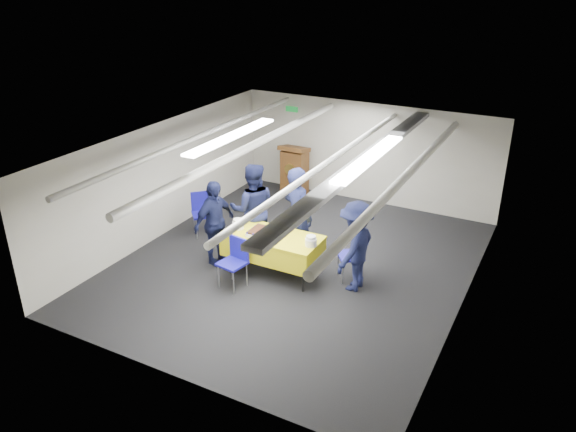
% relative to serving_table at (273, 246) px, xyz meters
% --- Properties ---
extents(ground, '(7.00, 7.00, 0.00)m').
position_rel_serving_table_xyz_m(ground, '(0.21, 0.49, -0.56)').
color(ground, black).
rests_on(ground, ground).
extents(room_shell, '(6.00, 7.00, 2.30)m').
position_rel_serving_table_xyz_m(room_shell, '(0.31, 0.90, 1.25)').
color(room_shell, beige).
rests_on(room_shell, ground).
extents(serving_table, '(1.73, 0.81, 0.77)m').
position_rel_serving_table_xyz_m(serving_table, '(0.00, 0.00, 0.00)').
color(serving_table, black).
rests_on(serving_table, ground).
extents(sheet_cake, '(0.55, 0.43, 0.09)m').
position_rel_serving_table_xyz_m(sheet_cake, '(-0.11, -0.08, 0.26)').
color(sheet_cake, white).
rests_on(sheet_cake, serving_table).
extents(plate_stack_left, '(0.20, 0.20, 0.18)m').
position_rel_serving_table_xyz_m(plate_stack_left, '(-0.67, -0.05, 0.29)').
color(plate_stack_left, white).
rests_on(plate_stack_left, serving_table).
extents(plate_stack_right, '(0.20, 0.20, 0.18)m').
position_rel_serving_table_xyz_m(plate_stack_right, '(0.77, -0.05, 0.29)').
color(plate_stack_right, white).
rests_on(plate_stack_right, serving_table).
extents(podium, '(0.62, 0.53, 1.25)m').
position_rel_serving_table_xyz_m(podium, '(-1.39, 3.53, 0.05)').
color(podium, brown).
rests_on(podium, ground).
extents(chair_near, '(0.48, 0.48, 0.87)m').
position_rel_serving_table_xyz_m(chair_near, '(-0.38, -0.62, -0.03)').
color(chair_near, gray).
rests_on(chair_near, ground).
extents(chair_right, '(0.59, 0.59, 0.87)m').
position_rel_serving_table_xyz_m(chair_right, '(1.34, 0.55, -0.03)').
color(chair_right, gray).
rests_on(chair_right, ground).
extents(chair_left, '(0.59, 0.59, 0.87)m').
position_rel_serving_table_xyz_m(chair_left, '(-2.09, 0.80, -0.03)').
color(chair_left, gray).
rests_on(chair_left, ground).
extents(sailor_a, '(0.78, 0.65, 1.84)m').
position_rel_serving_table_xyz_m(sailor_a, '(0.17, 0.63, 0.36)').
color(sailor_a, black).
rests_on(sailor_a, ground).
extents(sailor_b, '(1.10, 1.03, 1.79)m').
position_rel_serving_table_xyz_m(sailor_b, '(-0.73, 0.55, 0.34)').
color(sailor_b, black).
rests_on(sailor_b, ground).
extents(sailor_c, '(0.56, 0.99, 1.60)m').
position_rel_serving_table_xyz_m(sailor_c, '(-1.14, -0.12, 0.24)').
color(sailor_c, black).
rests_on(sailor_c, ground).
extents(sailor_d, '(0.66, 1.06, 1.58)m').
position_rel_serving_table_xyz_m(sailor_d, '(1.45, 0.24, 0.23)').
color(sailor_d, black).
rests_on(sailor_d, ground).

